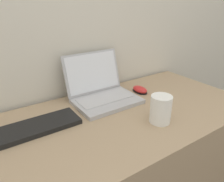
# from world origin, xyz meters

# --- Properties ---
(laptop) EXTENTS (0.31, 0.28, 0.23)m
(laptop) POSITION_xyz_m (0.11, 0.50, 0.82)
(laptop) COLOR #ADADB2
(laptop) RESTS_ON desk
(drink_cup) EXTENTS (0.09, 0.09, 0.12)m
(drink_cup) POSITION_xyz_m (0.20, 0.17, 0.83)
(drink_cup) COLOR white
(drink_cup) RESTS_ON desk
(computer_mouse) EXTENTS (0.06, 0.10, 0.03)m
(computer_mouse) POSITION_xyz_m (0.33, 0.46, 0.78)
(computer_mouse) COLOR black
(computer_mouse) RESTS_ON desk
(external_keyboard) EXTENTS (0.38, 0.13, 0.02)m
(external_keyboard) POSITION_xyz_m (-0.28, 0.41, 0.77)
(external_keyboard) COLOR black
(external_keyboard) RESTS_ON desk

